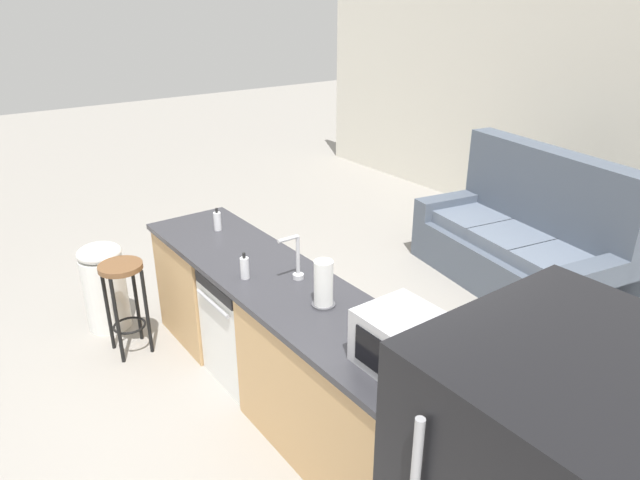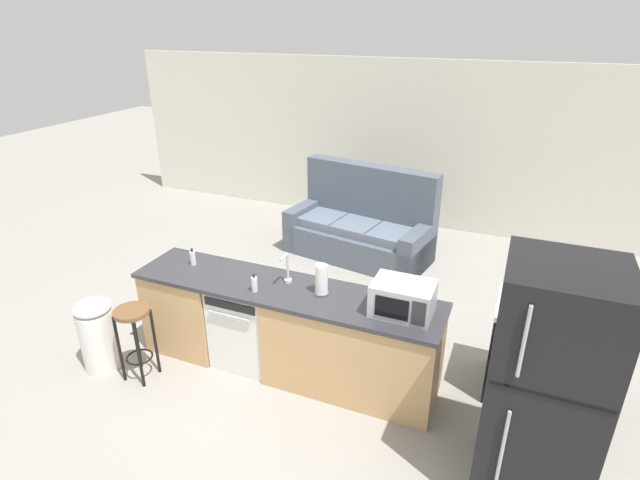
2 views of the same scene
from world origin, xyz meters
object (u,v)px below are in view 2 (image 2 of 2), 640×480
at_px(dish_soap_bottle, 193,258).
at_px(couch, 362,228).
at_px(refrigerator, 544,389).
at_px(soap_bottle, 254,284).
at_px(bar_stool, 135,329).
at_px(microwave, 403,298).
at_px(stove_range, 535,351).
at_px(paper_towel_roll, 322,280).
at_px(kettle, 569,311).
at_px(trash_bin, 98,333).
at_px(dishwasher, 248,323).

distance_m(dish_soap_bottle, couch, 2.89).
bearing_deg(refrigerator, couch, 125.29).
distance_m(soap_bottle, bar_stool, 1.20).
height_order(microwave, couch, couch).
bearing_deg(bar_stool, dish_soap_bottle, 75.51).
distance_m(stove_range, microwave, 1.36).
relative_size(paper_towel_roll, kettle, 1.38).
height_order(bar_stool, trash_bin, same).
bearing_deg(kettle, dish_soap_bottle, -174.09).
bearing_deg(stove_range, microwave, -153.44).
height_order(dishwasher, refrigerator, refrigerator).
bearing_deg(trash_bin, refrigerator, 1.72).
xyz_separation_m(soap_bottle, trash_bin, (-1.47, -0.51, -0.59)).
bearing_deg(paper_towel_roll, dish_soap_bottle, 178.63).
height_order(stove_range, paper_towel_roll, paper_towel_roll).
relative_size(paper_towel_roll, bar_stool, 0.38).
xyz_separation_m(refrigerator, soap_bottle, (-2.41, 0.39, 0.07)).
bearing_deg(dish_soap_bottle, couch, 71.61).
distance_m(dishwasher, couch, 2.77).
distance_m(refrigerator, bar_stool, 3.44).
distance_m(paper_towel_roll, dish_soap_bottle, 1.40).
relative_size(stove_range, bar_stool, 1.22).
bearing_deg(microwave, stove_range, 26.56).
distance_m(dishwasher, stove_range, 2.66).
bearing_deg(dish_soap_bottle, bar_stool, -104.49).
relative_size(trash_bin, couch, 0.35).
bearing_deg(microwave, couch, 114.22).
relative_size(stove_range, couch, 0.42).
bearing_deg(trash_bin, dishwasher, 27.58).
distance_m(paper_towel_roll, trash_bin, 2.25).
height_order(paper_towel_roll, soap_bottle, paper_towel_roll).
relative_size(refrigerator, bar_stool, 2.45).
relative_size(dishwasher, couch, 0.39).
xyz_separation_m(refrigerator, bar_stool, (-3.42, -0.09, -0.37)).
height_order(paper_towel_roll, kettle, paper_towel_roll).
bearing_deg(microwave, refrigerator, -26.50).
bearing_deg(kettle, soap_bottle, -167.31).
bearing_deg(refrigerator, stove_range, 89.99).
distance_m(soap_bottle, trash_bin, 1.66).
height_order(dishwasher, dish_soap_bottle, dish_soap_bottle).
bearing_deg(kettle, refrigerator, -99.85).
bearing_deg(stove_range, dishwasher, -168.09).
distance_m(bar_stool, couch, 3.57).
bearing_deg(microwave, soap_bottle, -173.20).
height_order(dish_soap_bottle, couch, couch).
bearing_deg(paper_towel_roll, microwave, -3.00).
xyz_separation_m(microwave, bar_stool, (-2.32, -0.64, -0.50)).
height_order(dishwasher, couch, couch).
relative_size(dishwasher, refrigerator, 0.46).
bearing_deg(stove_range, couch, 136.67).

